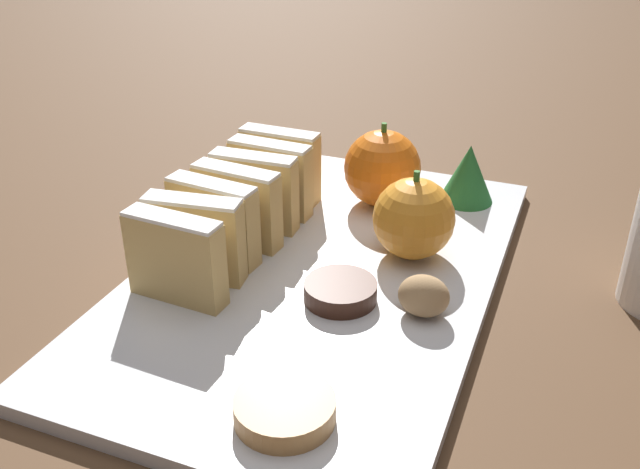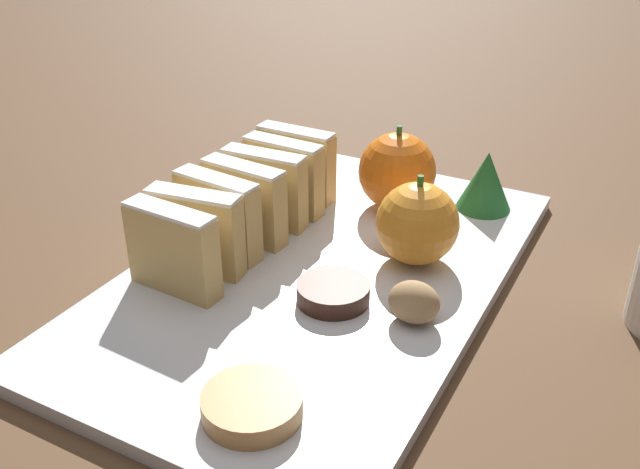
{
  "view_description": "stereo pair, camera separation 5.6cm",
  "coord_description": "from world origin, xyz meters",
  "px_view_note": "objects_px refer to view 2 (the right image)",
  "views": [
    {
      "loc": [
        0.18,
        -0.45,
        0.31
      ],
      "look_at": [
        0.0,
        0.0,
        0.04
      ],
      "focal_mm": 40.0,
      "sensor_mm": 36.0,
      "label": 1
    },
    {
      "loc": [
        0.23,
        -0.43,
        0.31
      ],
      "look_at": [
        0.0,
        0.0,
        0.04
      ],
      "focal_mm": 40.0,
      "sensor_mm": 36.0,
      "label": 2
    }
  ],
  "objects_px": {
    "orange_far": "(417,223)",
    "chocolate_cookie": "(333,292)",
    "walnut": "(414,302)",
    "orange_near": "(397,171)"
  },
  "relations": [
    {
      "from": "orange_far",
      "to": "chocolate_cookie",
      "type": "relative_size",
      "value": 1.37
    },
    {
      "from": "walnut",
      "to": "chocolate_cookie",
      "type": "xyz_separation_m",
      "value": [
        -0.06,
        -0.0,
        -0.01
      ]
    },
    {
      "from": "orange_far",
      "to": "walnut",
      "type": "relative_size",
      "value": 2.01
    },
    {
      "from": "orange_near",
      "to": "orange_far",
      "type": "distance_m",
      "value": 0.1
    },
    {
      "from": "orange_near",
      "to": "walnut",
      "type": "bearing_deg",
      "value": -63.14
    },
    {
      "from": "orange_near",
      "to": "chocolate_cookie",
      "type": "relative_size",
      "value": 1.45
    },
    {
      "from": "orange_far",
      "to": "walnut",
      "type": "bearing_deg",
      "value": -69.35
    },
    {
      "from": "chocolate_cookie",
      "to": "walnut",
      "type": "bearing_deg",
      "value": 4.57
    },
    {
      "from": "chocolate_cookie",
      "to": "orange_far",
      "type": "bearing_deg",
      "value": 69.66
    },
    {
      "from": "walnut",
      "to": "chocolate_cookie",
      "type": "height_order",
      "value": "walnut"
    }
  ]
}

